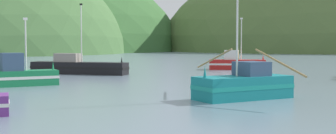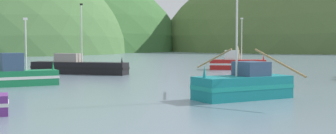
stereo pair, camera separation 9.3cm
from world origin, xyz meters
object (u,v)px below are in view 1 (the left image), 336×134
object	(u,v)px
fishing_boat_teal	(244,85)
fishing_boat_green	(17,75)
fishing_boat_black	(77,67)
fishing_boat_red	(236,63)

from	to	relation	value
fishing_boat_teal	fishing_boat_green	bearing A→B (deg)	-54.04
fishing_boat_teal	fishing_boat_green	world-z (taller)	fishing_boat_teal
fishing_boat_black	fishing_boat_green	xyz separation A→B (m)	(-3.24, -13.92, 0.07)
fishing_boat_black	fishing_boat_teal	world-z (taller)	fishing_boat_teal
fishing_boat_black	fishing_boat_teal	size ratio (longest dim) A/B	1.17
fishing_boat_black	fishing_boat_green	world-z (taller)	fishing_boat_black
fishing_boat_black	fishing_boat_teal	bearing A→B (deg)	-37.73
fishing_boat_green	fishing_boat_black	bearing A→B (deg)	52.69
fishing_boat_red	fishing_boat_teal	xyz separation A→B (m)	(-6.78, -30.34, 0.01)
fishing_boat_red	fishing_boat_green	xyz separation A→B (m)	(-23.26, -20.65, 0.04)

